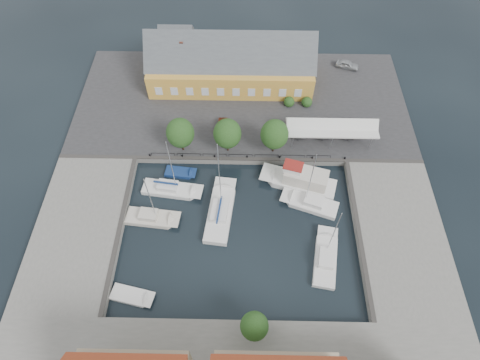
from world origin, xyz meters
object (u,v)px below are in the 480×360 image
(east_boat_c, at_px, (325,259))
(west_boat_a, at_px, (171,190))
(tent_canopy, at_px, (332,128))
(car_red, at_px, (223,128))
(east_boat_a, at_px, (311,204))
(trawler, at_px, (301,181))
(car_silver, at_px, (347,65))
(launch_nw, at_px, (180,173))
(west_boat_b, at_px, (152,218))
(launch_sw, at_px, (132,296))
(center_sailboat, at_px, (220,212))
(warehouse, at_px, (227,64))

(east_boat_c, xyz_separation_m, west_boat_a, (-21.68, 10.52, 0.01))
(tent_canopy, bearing_deg, west_boat_a, -158.32)
(car_red, xyz_separation_m, west_boat_a, (-7.20, -11.24, -1.39))
(car_red, relative_size, east_boat_a, 0.34)
(trawler, bearing_deg, tent_canopy, 58.56)
(car_silver, distance_m, east_boat_a, 30.57)
(east_boat_a, bearing_deg, launch_nw, 164.87)
(car_silver, xyz_separation_m, launch_nw, (-28.36, -23.95, -1.62))
(west_boat_b, relative_size, launch_sw, 1.82)
(center_sailboat, relative_size, west_boat_b, 1.37)
(east_boat_a, distance_m, east_boat_c, 8.57)
(east_boat_a, height_order, west_boat_b, east_boat_a)
(car_red, relative_size, center_sailboat, 0.28)
(car_silver, xyz_separation_m, car_red, (-22.13, -15.93, -0.05))
(east_boat_c, bearing_deg, car_red, 123.64)
(west_boat_a, bearing_deg, car_red, 57.34)
(west_boat_a, distance_m, launch_nw, 3.37)
(east_boat_c, height_order, launch_sw, east_boat_c)
(tent_canopy, distance_m, car_silver, 18.40)
(car_silver, bearing_deg, trawler, 176.37)
(car_silver, xyz_separation_m, west_boat_a, (-29.34, -27.17, -1.44))
(tent_canopy, relative_size, trawler, 1.20)
(warehouse, bearing_deg, tent_canopy, -39.86)
(car_silver, distance_m, trawler, 27.60)
(trawler, xyz_separation_m, west_boat_a, (-19.22, -1.50, -0.75))
(tent_canopy, height_order, center_sailboat, center_sailboat)
(west_boat_b, relative_size, launch_nw, 2.14)
(trawler, distance_m, launch_sw, 28.32)
(trawler, xyz_separation_m, launch_sw, (-22.27, -17.46, -0.93))
(trawler, distance_m, east_boat_c, 12.30)
(launch_sw, distance_m, launch_nw, 19.60)
(west_boat_b, bearing_deg, east_boat_a, 7.12)
(trawler, distance_m, west_boat_a, 19.30)
(center_sailboat, distance_m, east_boat_c, 15.73)
(west_boat_a, relative_size, launch_nw, 2.40)
(tent_canopy, distance_m, car_red, 17.17)
(car_red, height_order, east_boat_a, east_boat_a)
(warehouse, distance_m, east_boat_c, 37.03)
(launch_sw, bearing_deg, trawler, 38.10)
(west_boat_a, bearing_deg, launch_sw, -100.81)
(warehouse, height_order, tent_canopy, warehouse)
(trawler, bearing_deg, car_silver, 68.49)
(west_boat_b, xyz_separation_m, launch_nw, (3.12, 8.08, -0.17))
(car_red, xyz_separation_m, launch_sw, (-10.25, -27.20, -1.58))
(trawler, height_order, launch_sw, trawler)
(west_boat_a, height_order, launch_sw, west_boat_a)
(west_boat_a, bearing_deg, trawler, 4.47)
(center_sailboat, relative_size, west_boat_a, 1.22)
(trawler, xyz_separation_m, launch_nw, (-18.24, 1.72, -0.93))
(west_boat_a, bearing_deg, center_sailboat, -26.57)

